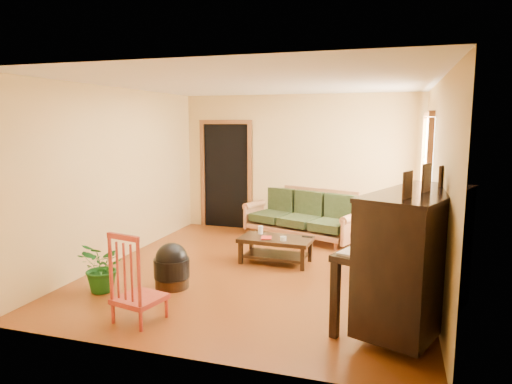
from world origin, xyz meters
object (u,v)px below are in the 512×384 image
(red_chair, at_px, (139,276))
(ceramic_crock, at_px, (397,236))
(armchair, at_px, (386,237))
(potted_plant, at_px, (103,267))
(piano, at_px, (416,261))
(footstool, at_px, (172,271))
(coffee_table, at_px, (276,250))
(sofa, at_px, (301,214))

(red_chair, xyz_separation_m, ceramic_crock, (2.60, 4.08, -0.36))
(armchair, xyz_separation_m, potted_plant, (-3.30, -2.01, -0.14))
(piano, distance_m, footstool, 2.96)
(footstool, height_order, red_chair, red_chair)
(footstool, bearing_deg, coffee_table, 54.33)
(armchair, xyz_separation_m, piano, (0.33, -1.94, 0.26))
(coffee_table, xyz_separation_m, ceramic_crock, (1.74, 1.70, -0.07))
(piano, relative_size, potted_plant, 2.53)
(red_chair, bearing_deg, coffee_table, 82.40)
(armchair, bearing_deg, potted_plant, -131.03)
(sofa, distance_m, armchair, 1.98)
(footstool, relative_size, ceramic_crock, 1.83)
(coffee_table, height_order, red_chair, red_chair)
(coffee_table, height_order, footstool, footstool)
(coffee_table, relative_size, armchair, 1.17)
(piano, bearing_deg, red_chair, -144.94)
(coffee_table, relative_size, piano, 0.66)
(sofa, distance_m, coffee_table, 1.54)
(sofa, xyz_separation_m, coffee_table, (-0.07, -1.52, -0.25))
(red_chair, distance_m, potted_plant, 1.07)
(piano, bearing_deg, coffee_table, 159.56)
(red_chair, bearing_deg, footstool, 110.26)
(armchair, bearing_deg, red_chair, -115.36)
(ceramic_crock, distance_m, potted_plant, 4.92)
(piano, bearing_deg, ceramic_crock, 114.29)
(sofa, xyz_separation_m, ceramic_crock, (1.67, 0.18, -0.32))
(coffee_table, bearing_deg, ceramic_crock, 44.44)
(sofa, height_order, armchair, armchair)
(piano, relative_size, footstool, 3.55)
(potted_plant, bearing_deg, armchair, 31.32)
(piano, bearing_deg, footstool, -164.75)
(armchair, xyz_separation_m, ceramic_crock, (0.17, 1.47, -0.33))
(armchair, bearing_deg, footstool, -130.07)
(potted_plant, bearing_deg, piano, 1.08)
(armchair, distance_m, piano, 1.99)
(ceramic_crock, bearing_deg, potted_plant, -134.90)
(coffee_table, bearing_deg, armchair, 8.39)
(ceramic_crock, xyz_separation_m, potted_plant, (-3.47, -3.48, 0.19))
(armchair, height_order, potted_plant, armchair)
(footstool, relative_size, potted_plant, 0.71)
(piano, relative_size, ceramic_crock, 6.49)
(footstool, distance_m, ceramic_crock, 4.13)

